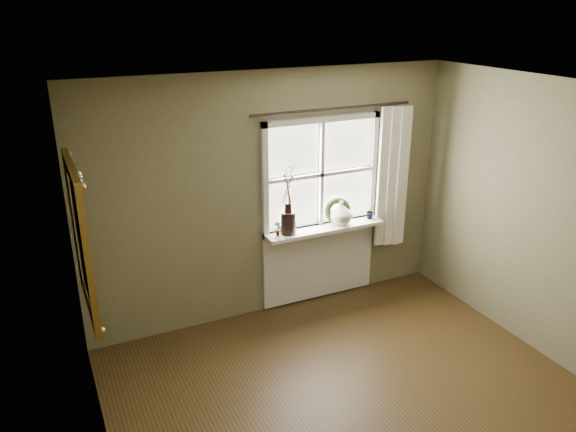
% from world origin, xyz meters
% --- Properties ---
extents(ceiling, '(4.50, 4.50, 0.00)m').
position_xyz_m(ceiling, '(0.00, 0.00, 2.60)').
color(ceiling, silver).
rests_on(ceiling, ground).
extents(wall_back, '(4.00, 0.10, 2.60)m').
position_xyz_m(wall_back, '(0.00, 2.30, 1.30)').
color(wall_back, '#6B6646').
rests_on(wall_back, ground).
extents(wall_left, '(0.10, 4.50, 2.60)m').
position_xyz_m(wall_left, '(-2.05, 0.00, 1.30)').
color(wall_left, '#6B6646').
rests_on(wall_left, ground).
extents(window_frame, '(1.36, 0.06, 1.24)m').
position_xyz_m(window_frame, '(0.55, 2.23, 1.48)').
color(window_frame, silver).
rests_on(window_frame, wall_back).
extents(window_sill, '(1.36, 0.26, 0.04)m').
position_xyz_m(window_sill, '(0.55, 2.12, 0.90)').
color(window_sill, silver).
rests_on(window_sill, wall_back).
extents(window_apron, '(1.36, 0.04, 0.88)m').
position_xyz_m(window_apron, '(0.55, 2.23, 0.46)').
color(window_apron, silver).
rests_on(window_apron, ground).
extents(dark_jug, '(0.17, 0.17, 0.24)m').
position_xyz_m(dark_jug, '(0.11, 2.12, 1.04)').
color(dark_jug, black).
rests_on(dark_jug, window_sill).
extents(cream_vase, '(0.30, 0.30, 0.26)m').
position_xyz_m(cream_vase, '(0.75, 2.12, 1.05)').
color(cream_vase, silver).
rests_on(cream_vase, window_sill).
extents(wreath, '(0.32, 0.20, 0.30)m').
position_xyz_m(wreath, '(0.73, 2.16, 1.03)').
color(wreath, '#2C3F1C').
rests_on(wreath, window_sill).
extents(potted_plant_left, '(0.10, 0.08, 0.16)m').
position_xyz_m(potted_plant_left, '(-0.01, 2.12, 1.00)').
color(potted_plant_left, '#2C3F1C').
rests_on(potted_plant_left, window_sill).
extents(potted_plant_right, '(0.12, 0.10, 0.18)m').
position_xyz_m(potted_plant_right, '(1.13, 2.12, 1.01)').
color(potted_plant_right, '#2C3F1C').
rests_on(potted_plant_right, window_sill).
extents(curtain, '(0.36, 0.12, 1.59)m').
position_xyz_m(curtain, '(1.39, 2.13, 1.37)').
color(curtain, silver).
rests_on(curtain, wall_back).
extents(curtain_rod, '(1.84, 0.03, 0.03)m').
position_xyz_m(curtain_rod, '(0.65, 2.17, 2.18)').
color(curtain_rod, black).
rests_on(curtain_rod, wall_back).
extents(gilt_mirror, '(0.10, 1.02, 1.21)m').
position_xyz_m(gilt_mirror, '(-1.96, 1.48, 1.49)').
color(gilt_mirror, white).
rests_on(gilt_mirror, wall_left).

